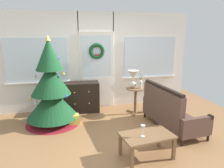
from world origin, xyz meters
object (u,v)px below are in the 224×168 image
dresser_cabinet (81,97)px  coffee_table (147,138)px  settee_sofa (169,112)px  wine_glass (143,128)px  flower_vase (140,84)px  gift_box (74,119)px  table_lamp (133,77)px  christmas_tree (51,91)px  side_table (135,95)px

dresser_cabinet → coffee_table: dresser_cabinet is taller
settee_sofa → wine_glass: settee_sofa is taller
dresser_cabinet → wine_glass: (0.71, -2.47, 0.16)m
settee_sofa → coffee_table: bearing=-134.2°
dresser_cabinet → wine_glass: size_ratio=4.75×
flower_vase → gift_box: (-1.67, -0.23, -0.68)m
coffee_table → wine_glass: 0.23m
table_lamp → gift_box: 1.76m
table_lamp → coffee_table: table_lamp is taller
christmas_tree → dresser_cabinet: christmas_tree is taller
wine_glass → dresser_cabinet: bearing=106.1°
wine_glass → table_lamp: bearing=75.1°
dresser_cabinet → side_table: size_ratio=1.37×
side_table → flower_vase: size_ratio=1.93×
dresser_cabinet → coffee_table: bearing=-71.6°
dresser_cabinet → table_lamp: (1.25, -0.45, 0.57)m
settee_sofa → table_lamp: 1.28m
side_table → flower_vase: flower_vase is taller
christmas_tree → flower_vase: 2.13m
table_lamp → wine_glass: table_lamp is taller
coffee_table → flower_vase: bearing=72.2°
dresser_cabinet → settee_sofa: 2.27m
table_lamp → wine_glass: size_ratio=2.26×
wine_glass → gift_box: wine_glass is taller
coffee_table → gift_box: 1.97m
flower_vase → coffee_table: flower_vase is taller
table_lamp → coffee_table: 2.11m
flower_vase → coffee_table: 2.01m
dresser_cabinet → flower_vase: 1.56m
christmas_tree → table_lamp: (1.97, 0.16, 0.20)m
side_table → table_lamp: table_lamp is taller
wine_glass → settee_sofa: bearing=44.3°
christmas_tree → wine_glass: bearing=-52.3°
settee_sofa → flower_vase: flower_vase is taller
side_table → gift_box: bearing=-169.7°
christmas_tree → table_lamp: 1.99m
christmas_tree → dresser_cabinet: bearing=40.5°
dresser_cabinet → table_lamp: table_lamp is taller
settee_sofa → side_table: settee_sofa is taller
wine_glass → gift_box: size_ratio=0.86×
table_lamp → wine_glass: bearing=-104.9°
flower_vase → gift_box: bearing=-172.3°
gift_box → settee_sofa: bearing=-20.1°
wine_glass → gift_box: 2.00m
side_table → gift_box: side_table is taller
side_table → wine_glass: 2.06m
side_table → wine_glass: bearing=-106.8°
settee_sofa → table_lamp: bearing=113.6°
dresser_cabinet → side_table: 1.40m
settee_sofa → gift_box: size_ratio=7.19×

